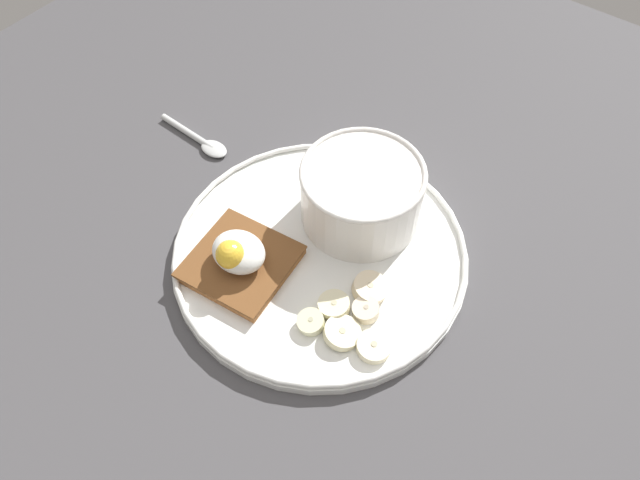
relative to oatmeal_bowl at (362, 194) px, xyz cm
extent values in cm
cube|color=#474548|center=(-0.54, -6.49, -5.46)|extent=(120.00, 120.00, 2.00)
cylinder|color=white|center=(-0.54, -6.49, -3.96)|extent=(30.86, 30.86, 1.00)
torus|color=white|center=(-0.54, -6.49, -3.16)|extent=(30.66, 30.66, 0.60)
cylinder|color=white|center=(0.00, 0.00, -0.07)|extent=(12.80, 12.80, 6.78)
torus|color=white|center=(0.00, 0.00, 3.32)|extent=(13.00, 13.00, 0.60)
cylinder|color=#B16476|center=(0.00, 0.00, -0.75)|extent=(11.40, 11.40, 5.02)
ellipsoid|color=#B16476|center=(0.00, 0.00, 1.56)|extent=(10.83, 10.83, 1.20)
ellipsoid|color=tan|center=(0.16, 0.02, 1.86)|extent=(1.06, 1.51, 0.61)
ellipsoid|color=#D1BF89|center=(1.53, 2.16, 1.92)|extent=(1.99, 1.86, 0.72)
ellipsoid|color=tan|center=(-1.58, -0.97, 1.81)|extent=(1.27, 0.94, 0.50)
ellipsoid|color=#A87E58|center=(2.93, 1.95, 1.95)|extent=(2.12, 2.14, 0.79)
ellipsoid|color=tan|center=(-2.26, -2.77, 1.88)|extent=(1.05, 1.55, 0.64)
cube|color=brown|center=(-5.82, -12.90, -2.43)|extent=(10.97, 10.97, 0.30)
cube|color=#975D30|center=(-5.82, -12.90, -2.89)|extent=(10.76, 10.76, 1.13)
ellipsoid|color=white|center=(-5.82, -12.90, -0.85)|extent=(5.65, 4.82, 2.95)
sphere|color=yellow|center=(-5.77, -14.03, 0.02)|extent=(2.92, 2.92, 2.92)
cylinder|color=beige|center=(7.08, -13.05, -2.86)|extent=(5.13, 5.12, 1.53)
cylinder|color=#BAB38D|center=(7.08, -13.05, -2.43)|extent=(0.92, 0.92, 0.24)
cylinder|color=#F3EABD|center=(4.73, -11.17, -2.82)|extent=(4.08, 4.03, 1.41)
cylinder|color=#BDB793|center=(4.73, -11.17, -2.23)|extent=(0.73, 0.72, 0.16)
cylinder|color=#F4E3C3|center=(7.46, -9.69, -2.81)|extent=(3.67, 3.71, 1.46)
cylinder|color=#BEB198|center=(7.46, -9.69, -2.23)|extent=(0.66, 0.66, 0.18)
cylinder|color=#F4F1C2|center=(4.03, -13.95, -2.81)|extent=(3.13, 3.25, 1.52)
cylinder|color=#BEBC98|center=(4.03, -13.95, -2.29)|extent=(0.56, 0.57, 0.20)
cylinder|color=#F7EBC2|center=(10.23, -12.37, -2.93)|extent=(3.69, 3.64, 1.17)
cylinder|color=#C0B797|center=(10.23, -12.37, -2.47)|extent=(0.66, 0.66, 0.16)
cylinder|color=#F7E3BA|center=(6.42, -7.48, -2.70)|extent=(4.73, 4.64, 1.89)
cylinder|color=#C1B191|center=(6.42, -7.48, -2.12)|extent=(0.83, 0.83, 0.26)
cylinder|color=silver|center=(-24.45, -1.77, -4.06)|extent=(8.91, 1.09, 0.80)
ellipsoid|color=silver|center=(-20.01, -1.92, -4.06)|extent=(3.68, 2.52, 0.70)
camera|label=1|loc=(22.10, -36.26, 49.82)|focal=35.00mm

